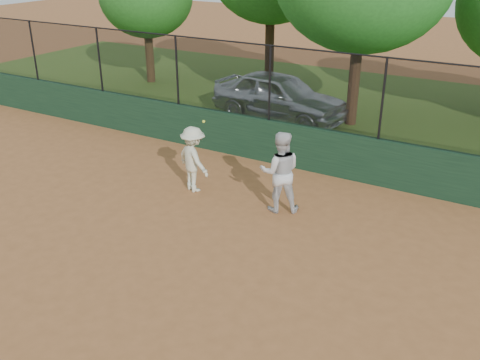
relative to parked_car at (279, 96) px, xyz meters
The scene contains 7 objects.
ground 9.85m from the parked_car, 78.47° to the right, with size 80.00×80.00×0.00m, color #A26134.
back_wall 4.12m from the parked_car, 61.52° to the right, with size 26.00×0.20×1.20m, color #1A3922.
grass_strip 3.19m from the parked_car, 50.57° to the left, with size 36.00×12.00×0.01m, color #35541A.
parked_car is the anchor object (origin of this frame).
player_second 6.80m from the parked_car, 63.61° to the right, with size 0.91×0.71×1.88m, color silver.
player_main 6.23m from the parked_car, 83.08° to the right, with size 1.20×0.96×1.92m.
fence_assembly 4.34m from the parked_car, 61.87° to the right, with size 26.00×0.06×2.00m.
Camera 1 is at (5.74, -6.33, 5.65)m, focal length 40.00 mm.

